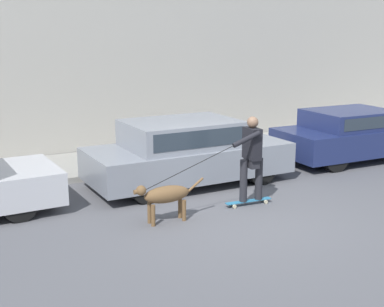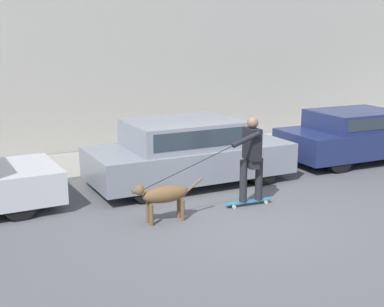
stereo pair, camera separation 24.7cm
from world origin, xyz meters
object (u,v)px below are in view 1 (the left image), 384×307
(parked_car_1, at_px, (186,153))
(skateboarder, at_px, (251,155))
(parked_car_2, at_px, (353,135))
(dog, at_px, (165,195))

(parked_car_1, bearing_deg, skateboarder, -77.84)
(parked_car_2, xyz_separation_m, dog, (-6.05, -1.90, -0.15))
(parked_car_1, height_order, dog, parked_car_1)
(parked_car_1, xyz_separation_m, skateboarder, (0.40, -1.80, 0.28))
(parked_car_1, bearing_deg, dog, -126.56)
(dog, bearing_deg, parked_car_2, -161.87)
(parked_car_2, relative_size, dog, 3.09)
(parked_car_1, distance_m, dog, 2.35)
(skateboarder, bearing_deg, dog, 7.18)
(parked_car_2, xyz_separation_m, skateboarder, (-4.27, -1.80, 0.32))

